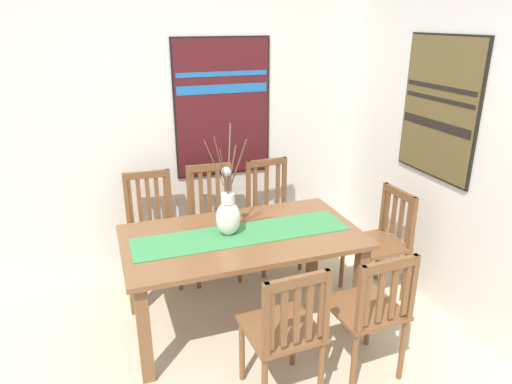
# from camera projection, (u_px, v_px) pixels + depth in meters

# --- Properties ---
(wall_back) EXTENTS (6.40, 0.12, 2.70)m
(wall_back) POSITION_uv_depth(u_px,v_px,m) (170.00, 118.00, 4.05)
(wall_back) COLOR silver
(wall_back) RESTS_ON ground_plane
(wall_side) EXTENTS (0.12, 6.40, 2.70)m
(wall_side) POSITION_uv_depth(u_px,v_px,m) (507.00, 154.00, 2.98)
(wall_side) COLOR silver
(wall_side) RESTS_ON ground_plane
(dining_table) EXTENTS (1.68, 0.93, 0.73)m
(dining_table) POSITION_uv_depth(u_px,v_px,m) (242.00, 248.00, 3.33)
(dining_table) COLOR brown
(dining_table) RESTS_ON ground_plane
(table_runner) EXTENTS (1.55, 0.36, 0.01)m
(table_runner) POSITION_uv_depth(u_px,v_px,m) (242.00, 234.00, 3.30)
(table_runner) COLOR #388447
(table_runner) RESTS_ON dining_table
(centerpiece_vase) EXTENTS (0.24, 0.35, 0.77)m
(centerpiece_vase) POSITION_uv_depth(u_px,v_px,m) (228.00, 214.00, 3.24)
(centerpiece_vase) COLOR silver
(centerpiece_vase) RESTS_ON dining_table
(chair_0) EXTENTS (0.44, 0.44, 0.90)m
(chair_0) POSITION_uv_depth(u_px,v_px,m) (381.00, 240.00, 3.75)
(chair_0) COLOR brown
(chair_0) RESTS_ON ground_plane
(chair_1) EXTENTS (0.44, 0.44, 0.92)m
(chair_1) POSITION_uv_depth(u_px,v_px,m) (285.00, 330.00, 2.66)
(chair_1) COLOR brown
(chair_1) RESTS_ON ground_plane
(chair_2) EXTENTS (0.45, 0.45, 0.98)m
(chair_2) POSITION_uv_depth(u_px,v_px,m) (213.00, 219.00, 4.06)
(chair_2) COLOR brown
(chair_2) RESTS_ON ground_plane
(chair_3) EXTENTS (0.44, 0.44, 0.98)m
(chair_3) POSITION_uv_depth(u_px,v_px,m) (272.00, 213.00, 4.24)
(chair_3) COLOR brown
(chair_3) RESTS_ON ground_plane
(chair_4) EXTENTS (0.44, 0.44, 0.90)m
(chair_4) POSITION_uv_depth(u_px,v_px,m) (370.00, 310.00, 2.86)
(chair_4) COLOR brown
(chair_4) RESTS_ON ground_plane
(chair_5) EXTENTS (0.43, 0.43, 0.96)m
(chair_5) POSITION_uv_depth(u_px,v_px,m) (152.00, 227.00, 3.94)
(chair_5) COLOR brown
(chair_5) RESTS_ON ground_plane
(painting_on_back_wall) EXTENTS (0.87, 0.05, 1.22)m
(painting_on_back_wall) POSITION_uv_depth(u_px,v_px,m) (222.00, 108.00, 4.10)
(painting_on_back_wall) COLOR black
(painting_on_side_wall) EXTENTS (0.05, 0.79, 1.04)m
(painting_on_side_wall) POSITION_uv_depth(u_px,v_px,m) (440.00, 108.00, 3.42)
(painting_on_side_wall) COLOR black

